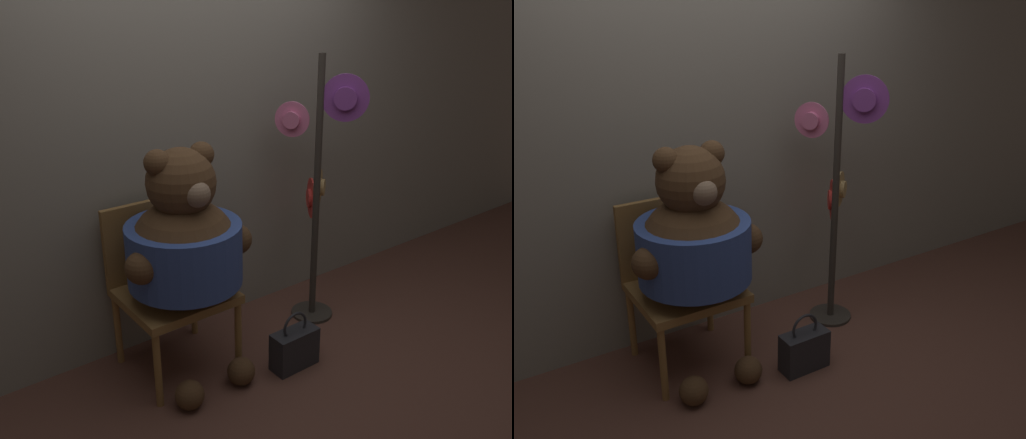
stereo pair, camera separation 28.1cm
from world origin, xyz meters
TOP-DOWN VIEW (x-y plane):
  - ground_plane at (0.00, 0.00)m, footprint 14.00×14.00m
  - wall_back at (0.00, 0.58)m, footprint 8.00×0.10m
  - chair at (-0.38, 0.27)m, footprint 0.58×0.55m
  - teddy_bear at (-0.35, 0.09)m, footprint 0.75×0.67m
  - hat_display_rack at (0.68, 0.17)m, footprint 0.37×0.48m
  - handbag_on_ground at (0.16, -0.23)m, footprint 0.29×0.13m

SIDE VIEW (x-z plane):
  - ground_plane at x=0.00m, z-range 0.00..0.00m
  - handbag_on_ground at x=0.16m, z-range -0.05..0.31m
  - chair at x=-0.38m, z-range 0.05..1.02m
  - teddy_bear at x=-0.35m, z-range 0.12..1.48m
  - hat_display_rack at x=0.68m, z-range 0.05..1.79m
  - wall_back at x=0.00m, z-range 0.00..2.23m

